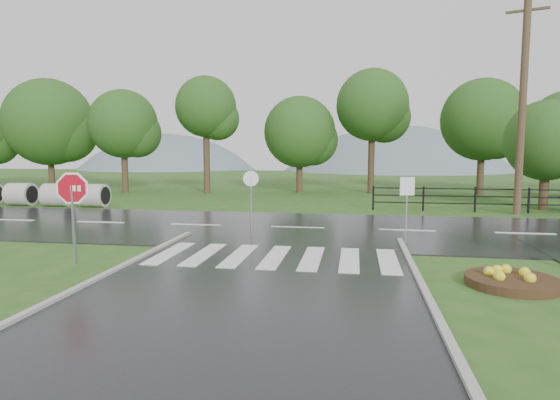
# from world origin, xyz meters

# --- Properties ---
(ground) EXTENTS (120.00, 120.00, 0.00)m
(ground) POSITION_xyz_m (0.00, 0.00, 0.00)
(ground) COLOR #2B541C
(ground) RESTS_ON ground
(main_road) EXTENTS (90.00, 8.00, 0.04)m
(main_road) POSITION_xyz_m (0.00, 10.00, 0.00)
(main_road) COLOR black
(main_road) RESTS_ON ground
(crosswalk) EXTENTS (6.50, 2.80, 0.02)m
(crosswalk) POSITION_xyz_m (0.00, 5.00, 0.06)
(crosswalk) COLOR silver
(crosswalk) RESTS_ON ground
(fence_west) EXTENTS (9.58, 0.08, 1.20)m
(fence_west) POSITION_xyz_m (7.75, 16.00, 0.72)
(fence_west) COLOR black
(fence_west) RESTS_ON ground
(hills) EXTENTS (102.00, 48.00, 48.00)m
(hills) POSITION_xyz_m (3.49, 65.00, -15.54)
(hills) COLOR slate
(hills) RESTS_ON ground
(treeline) EXTENTS (83.20, 5.20, 10.00)m
(treeline) POSITION_xyz_m (1.00, 24.00, 0.00)
(treeline) COLOR #204916
(treeline) RESTS_ON ground
(culvert_pipes) EXTENTS (7.60, 1.20, 1.20)m
(culvert_pipes) POSITION_xyz_m (-14.41, 15.00, 0.60)
(culvert_pipes) COLOR #9E9B93
(culvert_pipes) RESTS_ON ground
(stop_sign) EXTENTS (1.11, 0.22, 2.53)m
(stop_sign) POSITION_xyz_m (-5.02, 3.64, 1.77)
(stop_sign) COLOR #939399
(stop_sign) RESTS_ON ground
(flower_bed) EXTENTS (1.94, 1.94, 0.39)m
(flower_bed) POSITION_xyz_m (5.50, 3.31, 0.14)
(flower_bed) COLOR #332111
(flower_bed) RESTS_ON ground
(reg_sign_small) EXTENTS (0.46, 0.14, 2.10)m
(reg_sign_small) POSITION_xyz_m (3.71, 7.67, 1.49)
(reg_sign_small) COLOR #939399
(reg_sign_small) RESTS_ON ground
(reg_sign_round) EXTENTS (0.51, 0.15, 2.25)m
(reg_sign_round) POSITION_xyz_m (-1.34, 8.04, 1.42)
(reg_sign_round) COLOR #939399
(reg_sign_round) RESTS_ON ground
(utility_pole_east) EXTENTS (1.69, 0.67, 9.82)m
(utility_pole_east) POSITION_xyz_m (9.47, 15.50, 4.99)
(utility_pole_east) COLOR #473523
(utility_pole_east) RESTS_ON ground
(entrance_tree_left) EXTENTS (3.93, 3.93, 5.38)m
(entrance_tree_left) POSITION_xyz_m (11.31, 17.50, 3.40)
(entrance_tree_left) COLOR #3D2B1C
(entrance_tree_left) RESTS_ON ground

